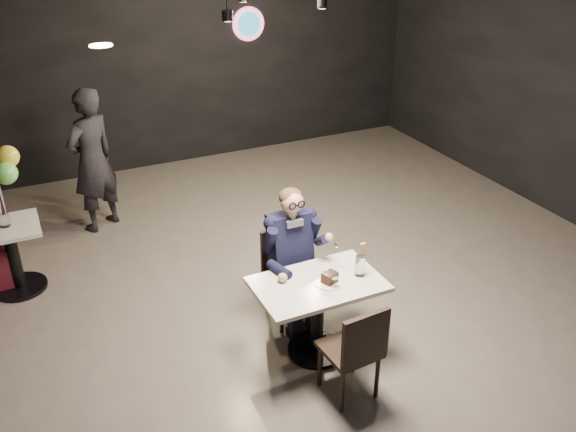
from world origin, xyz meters
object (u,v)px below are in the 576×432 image
sundae_glass (360,266)px  side_table (14,257)px  chair_far (290,279)px  chair_near (349,347)px  passerby (92,161)px  balloon_vase (4,220)px  main_table (317,318)px  seated_man (290,255)px

sundae_glass → side_table: size_ratio=0.25×
chair_far → side_table: bearing=144.5°
chair_far → chair_near: bearing=-90.0°
passerby → chair_near: bearing=77.0°
chair_near → balloon_vase: 3.67m
main_table → chair_near: bearing=-90.0°
passerby → side_table: bearing=13.2°
chair_far → chair_near: 1.10m
seated_man → main_table: bearing=-90.0°
chair_far → sundae_glass: (0.38, -0.61, 0.39)m
passerby → sundae_glass: bearing=85.0°
chair_near → side_table: (-2.36, 2.79, -0.07)m
seated_man → sundae_glass: bearing=-57.9°
main_table → sundae_glass: bearing=-8.3°
balloon_vase → passerby: size_ratio=0.08×
chair_far → side_table: (-2.36, 1.68, -0.07)m
seated_man → side_table: 2.91m
main_table → passerby: 3.57m
side_table → balloon_vase: 0.43m
passerby → chair_far: bearing=83.8°
main_table → sundae_glass: (0.38, -0.06, 0.47)m
side_table → main_table: bearing=-43.4°
chair_far → side_table: 2.90m
main_table → balloon_vase: size_ratio=7.47×
chair_near → side_table: size_ratio=1.18×
chair_far → seated_man: seated_man is taller
sundae_glass → seated_man: bearing=122.1°
main_table → side_table: 3.25m
sundae_glass → side_table: sundae_glass is taller
balloon_vase → passerby: bearing=45.2°
side_table → passerby: bearing=45.2°
seated_man → chair_near: bearing=-90.0°
chair_near → passerby: size_ratio=0.52×
seated_man → sundae_glass: 0.73m
passerby → balloon_vase: bearing=13.2°
chair_near → seated_man: seated_man is taller
chair_far → balloon_vase: bearing=144.5°
chair_far → passerby: (-1.32, 2.73, 0.43)m
chair_near → main_table: bearing=86.3°
seated_man → sundae_glass: size_ratio=7.47×
side_table → balloon_vase: (0.00, 0.00, 0.43)m
balloon_vase → passerby: (1.04, 1.05, 0.06)m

